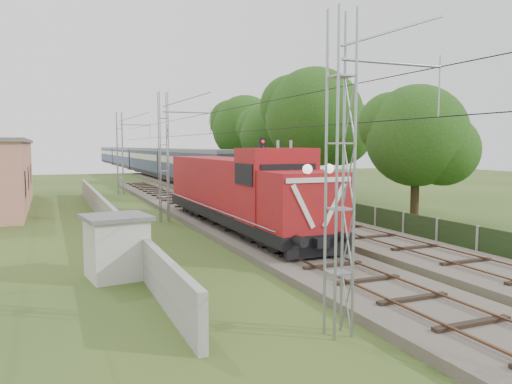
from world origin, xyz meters
name	(u,v)px	position (x,y,z in m)	size (l,w,h in m)	color
ground	(297,258)	(0.00, 0.00, 0.00)	(140.00, 140.00, 0.00)	#2F4A1B
track_main	(239,229)	(0.00, 7.00, 0.18)	(4.20, 70.00, 0.45)	#6B6054
track_side	(240,201)	(5.00, 20.00, 0.18)	(4.20, 80.00, 0.45)	#6B6054
catenary	(165,157)	(-2.95, 12.00, 4.05)	(3.31, 70.00, 8.00)	gray
boundary_wall	(106,213)	(-6.50, 12.00, 0.75)	(0.25, 40.00, 1.50)	#9E9E99
fence	(404,223)	(8.00, 3.00, 0.60)	(0.12, 32.00, 1.20)	black
locomotive	(238,190)	(0.00, 7.02, 2.33)	(3.14, 17.94, 4.56)	black
coach_rake	(139,158)	(5.00, 69.27, 2.65)	(3.23, 96.36, 3.73)	black
signal_post	(262,164)	(2.78, 10.22, 3.61)	(0.58, 0.45, 5.26)	black
relay_hut	(117,246)	(-7.40, -0.22, 1.15)	(2.50, 2.50, 2.28)	beige
tree_a	(418,137)	(11.36, 6.04, 5.28)	(6.52, 6.21, 8.46)	#3D2D19
tree_b	(315,118)	(11.33, 18.67, 7.05)	(8.71, 8.30, 11.29)	#3D2D19
tree_c	(274,136)	(11.60, 27.55, 5.75)	(7.11, 6.77, 9.21)	#3D2D19
tree_d	(246,129)	(12.81, 38.35, 6.77)	(8.37, 7.97, 10.84)	#3D2D19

